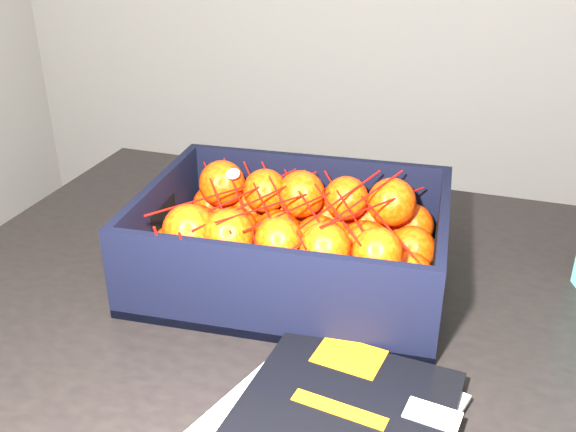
# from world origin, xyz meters

# --- Properties ---
(table) EXTENTS (1.26, 0.89, 0.75)m
(table) POSITION_xyz_m (-0.29, 0.23, 0.65)
(table) COLOR black
(table) RESTS_ON ground
(produce_crate) EXTENTS (0.40, 0.30, 0.13)m
(produce_crate) POSITION_xyz_m (-0.39, 0.27, 0.79)
(produce_crate) COLOR #8E6141
(produce_crate) RESTS_ON table
(clementine_heap) EXTENTS (0.38, 0.28, 0.12)m
(clementine_heap) POSITION_xyz_m (-0.40, 0.27, 0.81)
(clementine_heap) COLOR #FF3605
(clementine_heap) RESTS_ON produce_crate
(mesh_net) EXTENTS (0.33, 0.27, 0.09)m
(mesh_net) POSITION_xyz_m (-0.40, 0.26, 0.86)
(mesh_net) COLOR #C10B07
(mesh_net) RESTS_ON clementine_heap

